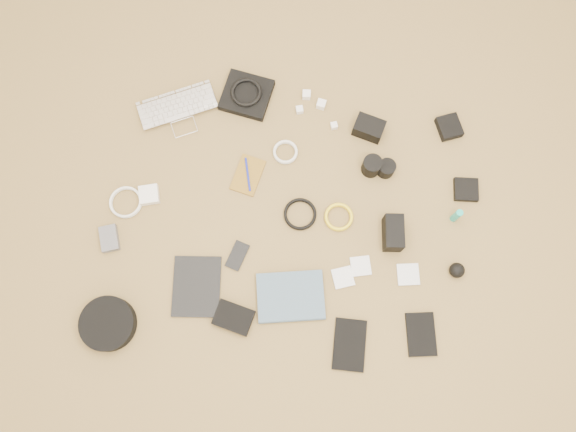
# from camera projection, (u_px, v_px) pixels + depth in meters

# --- Properties ---
(room_shell) EXTENTS (4.04, 4.04, 2.58)m
(room_shell) POSITION_uv_depth(u_px,v_px,m) (276.00, 45.00, 0.95)
(room_shell) COLOR olive
(room_shell) RESTS_ON ground
(laptop) EXTENTS (0.38, 0.33, 0.02)m
(laptop) POSITION_uv_depth(u_px,v_px,m) (181.00, 116.00, 2.26)
(laptop) COLOR silver
(laptop) RESTS_ON ground
(headphone_pouch) EXTENTS (0.22, 0.21, 0.03)m
(headphone_pouch) POSITION_uv_depth(u_px,v_px,m) (247.00, 95.00, 2.27)
(headphone_pouch) COLOR black
(headphone_pouch) RESTS_ON ground
(headphones) EXTENTS (0.16, 0.16, 0.02)m
(headphones) POSITION_uv_depth(u_px,v_px,m) (246.00, 92.00, 2.25)
(headphones) COLOR black
(headphones) RESTS_ON headphone_pouch
(charger_a) EXTENTS (0.03, 0.03, 0.03)m
(charger_a) POSITION_uv_depth(u_px,v_px,m) (300.00, 110.00, 2.26)
(charger_a) COLOR white
(charger_a) RESTS_ON ground
(charger_b) EXTENTS (0.03, 0.03, 0.03)m
(charger_b) POSITION_uv_depth(u_px,v_px,m) (307.00, 95.00, 2.28)
(charger_b) COLOR white
(charger_b) RESTS_ON ground
(charger_c) EXTENTS (0.04, 0.04, 0.03)m
(charger_c) POSITION_uv_depth(u_px,v_px,m) (321.00, 104.00, 2.27)
(charger_c) COLOR white
(charger_c) RESTS_ON ground
(charger_d) EXTENTS (0.03, 0.03, 0.02)m
(charger_d) POSITION_uv_depth(u_px,v_px,m) (334.00, 126.00, 2.25)
(charger_d) COLOR white
(charger_d) RESTS_ON ground
(dslr_camera) EXTENTS (0.13, 0.11, 0.07)m
(dslr_camera) POSITION_uv_depth(u_px,v_px,m) (369.00, 128.00, 2.22)
(dslr_camera) COLOR black
(dslr_camera) RESTS_ON ground
(lens_pouch) EXTENTS (0.11, 0.12, 0.03)m
(lens_pouch) POSITION_uv_depth(u_px,v_px,m) (449.00, 127.00, 2.24)
(lens_pouch) COLOR black
(lens_pouch) RESTS_ON ground
(notebook_olive) EXTENTS (0.13, 0.17, 0.01)m
(notebook_olive) POSITION_uv_depth(u_px,v_px,m) (248.00, 175.00, 2.20)
(notebook_olive) COLOR brown
(notebook_olive) RESTS_ON ground
(pen_blue) EXTENTS (0.04, 0.14, 0.01)m
(pen_blue) POSITION_uv_depth(u_px,v_px,m) (248.00, 174.00, 2.20)
(pen_blue) COLOR #151FAC
(pen_blue) RESTS_ON notebook_olive
(cable_white_a) EXTENTS (0.10, 0.10, 0.01)m
(cable_white_a) POSITION_uv_depth(u_px,v_px,m) (285.00, 153.00, 2.22)
(cable_white_a) COLOR silver
(cable_white_a) RESTS_ON ground
(lens_a) EXTENTS (0.09, 0.09, 0.08)m
(lens_a) POSITION_uv_depth(u_px,v_px,m) (372.00, 166.00, 2.18)
(lens_a) COLOR black
(lens_a) RESTS_ON ground
(lens_b) EXTENTS (0.08, 0.08, 0.06)m
(lens_b) POSITION_uv_depth(u_px,v_px,m) (386.00, 168.00, 2.18)
(lens_b) COLOR black
(lens_b) RESTS_ON ground
(card_reader) EXTENTS (0.10, 0.10, 0.02)m
(card_reader) POSITION_uv_depth(u_px,v_px,m) (466.00, 190.00, 2.18)
(card_reader) COLOR black
(card_reader) RESTS_ON ground
(power_brick) EXTENTS (0.09, 0.09, 0.03)m
(power_brick) POSITION_uv_depth(u_px,v_px,m) (149.00, 195.00, 2.17)
(power_brick) COLOR white
(power_brick) RESTS_ON ground
(cable_white_b) EXTENTS (0.17, 0.17, 0.01)m
(cable_white_b) POSITION_uv_depth(u_px,v_px,m) (126.00, 203.00, 2.17)
(cable_white_b) COLOR silver
(cable_white_b) RESTS_ON ground
(cable_black) EXTENTS (0.17, 0.17, 0.01)m
(cable_black) POSITION_uv_depth(u_px,v_px,m) (300.00, 215.00, 2.16)
(cable_black) COLOR black
(cable_black) RESTS_ON ground
(cable_yellow) EXTENTS (0.12, 0.12, 0.01)m
(cable_yellow) POSITION_uv_depth(u_px,v_px,m) (339.00, 217.00, 2.16)
(cable_yellow) COLOR yellow
(cable_yellow) RESTS_ON ground
(flash) EXTENTS (0.08, 0.13, 0.10)m
(flash) POSITION_uv_depth(u_px,v_px,m) (393.00, 233.00, 2.10)
(flash) COLOR black
(flash) RESTS_ON ground
(lens_cleaner) EXTENTS (0.03, 0.03, 0.09)m
(lens_cleaner) POSITION_uv_depth(u_px,v_px,m) (456.00, 216.00, 2.12)
(lens_cleaner) COLOR #1AAA9B
(lens_cleaner) RESTS_ON ground
(battery_charger) EXTENTS (0.09, 0.11, 0.03)m
(battery_charger) POSITION_uv_depth(u_px,v_px,m) (109.00, 238.00, 2.13)
(battery_charger) COLOR #56565B
(battery_charger) RESTS_ON ground
(tablet) EXTENTS (0.19, 0.24, 0.01)m
(tablet) POSITION_uv_depth(u_px,v_px,m) (197.00, 286.00, 2.09)
(tablet) COLOR black
(tablet) RESTS_ON ground
(phone) EXTENTS (0.09, 0.12, 0.01)m
(phone) POSITION_uv_depth(u_px,v_px,m) (237.00, 256.00, 2.12)
(phone) COLOR black
(phone) RESTS_ON ground
(filter_case_left) EXTENTS (0.10, 0.10, 0.01)m
(filter_case_left) POSITION_uv_depth(u_px,v_px,m) (343.00, 277.00, 2.10)
(filter_case_left) COLOR silver
(filter_case_left) RESTS_ON ground
(filter_case_mid) EXTENTS (0.09, 0.09, 0.01)m
(filter_case_mid) POSITION_uv_depth(u_px,v_px,m) (361.00, 266.00, 2.11)
(filter_case_mid) COLOR silver
(filter_case_mid) RESTS_ON ground
(filter_case_right) EXTENTS (0.09, 0.09, 0.01)m
(filter_case_right) POSITION_uv_depth(u_px,v_px,m) (408.00, 274.00, 2.10)
(filter_case_right) COLOR silver
(filter_case_right) RESTS_ON ground
(air_blower) EXTENTS (0.07, 0.07, 0.06)m
(air_blower) POSITION_uv_depth(u_px,v_px,m) (457.00, 270.00, 2.09)
(air_blower) COLOR black
(air_blower) RESTS_ON ground
(headphone_case) EXTENTS (0.26, 0.26, 0.05)m
(headphone_case) POSITION_uv_depth(u_px,v_px,m) (108.00, 324.00, 2.04)
(headphone_case) COLOR black
(headphone_case) RESTS_ON ground
(drive_case) EXTENTS (0.16, 0.13, 0.03)m
(drive_case) POSITION_uv_depth(u_px,v_px,m) (234.00, 318.00, 2.05)
(drive_case) COLOR black
(drive_case) RESTS_ON ground
(paperback) EXTENTS (0.27, 0.22, 0.02)m
(paperback) POSITION_uv_depth(u_px,v_px,m) (292.00, 322.00, 2.06)
(paperback) COLOR #445D74
(paperback) RESTS_ON ground
(notebook_black_a) EXTENTS (0.12, 0.19, 0.01)m
(notebook_black_a) POSITION_uv_depth(u_px,v_px,m) (349.00, 345.00, 2.04)
(notebook_black_a) COLOR black
(notebook_black_a) RESTS_ON ground
(notebook_black_b) EXTENTS (0.12, 0.17, 0.01)m
(notebook_black_b) POSITION_uv_depth(u_px,v_px,m) (421.00, 334.00, 2.05)
(notebook_black_b) COLOR black
(notebook_black_b) RESTS_ON ground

